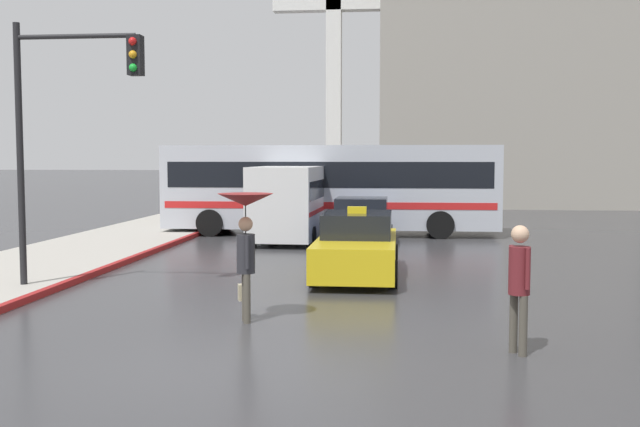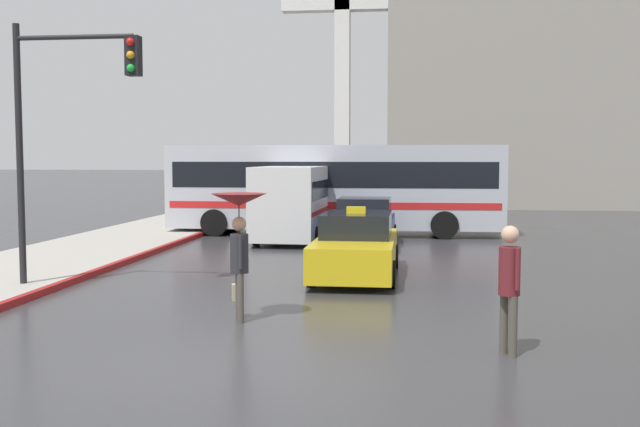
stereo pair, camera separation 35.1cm
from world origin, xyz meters
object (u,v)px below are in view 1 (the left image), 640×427
ambulance_van (291,199)px  pedestrian_with_umbrella (246,223)px  traffic_light (67,108)px  sedan_red (361,225)px  city_bus (330,185)px  pedestrian_man (519,277)px  taxi (357,247)px  monument_cross (334,46)px

ambulance_van → pedestrian_with_umbrella: 12.57m
traffic_light → pedestrian_with_umbrella: bearing=-30.1°
sedan_red → city_bus: 4.13m
sedan_red → pedestrian_man: size_ratio=2.36×
taxi → traffic_light: traffic_light is taller
traffic_light → ambulance_van: bearing=72.7°
taxi → ambulance_van: size_ratio=0.89×
ambulance_van → pedestrian_man: 15.14m
ambulance_van → city_bus: size_ratio=0.44×
pedestrian_with_umbrella → monument_cross: (-1.41, 33.28, 7.79)m
sedan_red → pedestrian_with_umbrella: size_ratio=1.99×
taxi → ambulance_van: (-2.65, 7.42, 0.70)m
city_bus → monument_cross: 20.22m
pedestrian_man → monument_cross: size_ratio=0.11×
pedestrian_with_umbrella → pedestrian_man: (4.26, -1.66, -0.59)m
sedan_red → pedestrian_man: (2.85, -12.54, 0.41)m
taxi → pedestrian_with_umbrella: bearing=72.6°
sedan_red → monument_cross: bearing=-82.8°
taxi → ambulance_van: 7.91m
ambulance_van → monument_cross: 22.29m
city_bus → traffic_light: (-4.28, -12.21, 2.02)m
taxi → traffic_light: bearing=24.8°
city_bus → traffic_light: 13.10m
taxi → pedestrian_with_umbrella: pedestrian_with_umbrella is taller
taxi → city_bus: city_bus is taller
city_bus → sedan_red: bearing=-161.2°
taxi → ambulance_van: bearing=-70.4°
monument_cross → pedestrian_with_umbrella: bearing=-87.6°
sedan_red → pedestrian_man: bearing=102.8°
pedestrian_with_umbrella → pedestrian_man: pedestrian_with_umbrella is taller
taxi → sedan_red: (-0.19, 5.78, 0.01)m
sedan_red → traffic_light: size_ratio=0.78×
ambulance_van → traffic_light: size_ratio=0.96×
sedan_red → taxi: bearing=91.9°
pedestrian_with_umbrella → pedestrian_man: bearing=-130.3°
sedan_red → monument_cross: size_ratio=0.26×
pedestrian_man → city_bus: bearing=166.6°
sedan_red → monument_cross: (-2.82, 22.40, 8.78)m
pedestrian_with_umbrella → monument_cross: size_ratio=0.13×
traffic_light → pedestrian_man: bearing=-25.8°
traffic_light → monument_cross: (2.78, 30.85, 5.67)m
taxi → ambulance_van: ambulance_van is taller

